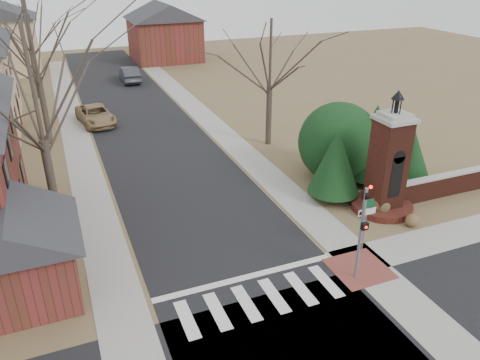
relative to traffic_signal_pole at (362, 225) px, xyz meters
name	(u,v)px	position (x,y,z in m)	size (l,w,h in m)	color
ground	(269,312)	(-4.30, -0.57, -2.59)	(120.00, 120.00, 0.00)	brown
main_street	(147,131)	(-4.30, 21.43, -2.58)	(8.00, 70.00, 0.01)	black
crosswalk_zone	(260,299)	(-4.30, 0.23, -2.58)	(8.00, 2.20, 0.02)	silver
stop_bar	(246,277)	(-4.30, 1.73, -2.58)	(8.00, 0.35, 0.02)	silver
sidewalk_right_main	(211,122)	(0.90, 21.43, -2.58)	(2.00, 60.00, 0.02)	gray
sidewalk_left	(77,140)	(-9.50, 21.43, -2.58)	(2.00, 60.00, 0.02)	gray
curb_apron	(359,269)	(0.50, 0.43, -2.57)	(2.40, 2.40, 0.02)	brown
traffic_signal_pole	(362,225)	(0.00, 0.00, 0.00)	(0.28, 0.41, 4.50)	slate
sign_post	(366,216)	(1.29, 1.41, -0.64)	(0.90, 0.07, 2.75)	slate
brick_gate_monument	(387,172)	(4.70, 4.42, -0.42)	(3.20, 3.20, 6.47)	#4C2016
brick_garden_wall	(449,184)	(9.20, 4.43, -1.93)	(7.50, 0.50, 1.30)	#4C2016
garage_left	(16,249)	(-12.82, 3.92, -0.35)	(4.80, 4.80, 4.29)	maroon
house_distant_right	(164,30)	(3.69, 47.42, 1.06)	(8.80, 8.80, 7.30)	maroon
evergreen_near	(336,161)	(2.90, 6.43, -0.29)	(2.80, 2.80, 4.10)	#473D33
evergreen_mid	(374,140)	(6.20, 7.63, 0.01)	(3.40, 3.40, 4.70)	#473D33
evergreen_far	(411,152)	(8.20, 6.63, -0.69)	(2.40, 2.40, 3.30)	#473D33
evergreen_mass	(339,139)	(4.70, 8.93, -0.19)	(4.80, 4.80, 4.80)	black
bare_tree_0	(31,76)	(-11.30, 8.43, 5.11)	(8.05, 8.05, 11.15)	#473D33
bare_tree_1	(29,27)	(-11.30, 21.43, 5.44)	(8.40, 8.40, 11.64)	#473D33
bare_tree_2	(25,20)	(-11.80, 34.43, 4.44)	(7.35, 7.35, 10.19)	#473D33
bare_tree_3	(271,49)	(3.20, 15.43, 4.10)	(7.00, 7.00, 9.70)	#473D33
pickup_truck	(96,115)	(-7.70, 24.64, -1.88)	(2.35, 5.09, 1.41)	#9D8355
distant_car	(130,74)	(-2.70, 37.48, -1.77)	(1.72, 4.95, 1.63)	#3A3B42
dry_shrub_left	(381,206)	(4.30, 4.03, -2.10)	(0.98, 0.98, 0.98)	brown
dry_shrub_right	(412,220)	(5.00, 2.43, -2.25)	(0.67, 0.67, 0.67)	brown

